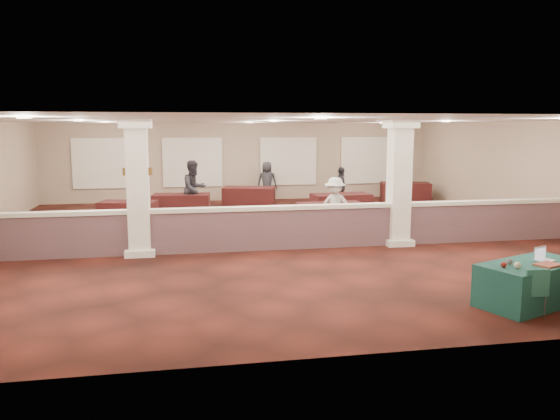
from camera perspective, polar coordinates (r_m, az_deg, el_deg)
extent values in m
plane|color=#471811|center=(15.16, -0.64, -2.86)|extent=(16.00, 16.00, 0.00)
cube|color=gray|center=(22.82, -4.08, 5.05)|extent=(16.00, 0.04, 3.20)
cube|color=gray|center=(7.24, 10.18, -2.85)|extent=(16.00, 0.04, 3.20)
cube|color=gray|center=(18.09, 25.24, 3.31)|extent=(0.04, 16.00, 3.20)
cube|color=silver|center=(14.86, -0.66, 9.32)|extent=(16.00, 16.00, 0.02)
cube|color=brown|center=(13.62, 0.43, -2.04)|extent=(15.60, 0.20, 1.00)
cube|color=beige|center=(13.52, 0.43, 0.25)|extent=(15.60, 0.28, 0.10)
cube|color=silver|center=(13.25, -14.61, 2.19)|extent=(0.50, 0.50, 3.20)
cube|color=silver|center=(13.50, -14.36, -4.23)|extent=(0.70, 0.70, 0.16)
cube|color=silver|center=(13.18, -14.86, 8.69)|extent=(0.72, 0.72, 0.20)
cube|color=silver|center=(14.32, 12.32, 2.74)|extent=(0.50, 0.50, 3.20)
cube|color=silver|center=(14.55, 12.13, -3.22)|extent=(0.70, 0.70, 0.16)
cube|color=silver|center=(14.25, 12.52, 8.75)|extent=(0.72, 0.72, 0.20)
cylinder|color=brown|center=(13.24, -15.88, 3.88)|extent=(0.12, 0.12, 0.18)
cylinder|color=white|center=(13.24, -15.88, 3.88)|extent=(0.09, 0.09, 0.10)
cylinder|color=brown|center=(13.20, -13.46, 3.96)|extent=(0.12, 0.12, 0.18)
cylinder|color=white|center=(13.20, -13.46, 3.96)|extent=(0.09, 0.09, 0.10)
cube|color=#0E3532|center=(10.39, 24.73, -7.00)|extent=(2.12, 1.58, 0.73)
cube|color=#1B4F4D|center=(9.78, 24.66, -7.74)|extent=(0.43, 0.43, 0.05)
cube|color=#1B4F4D|center=(9.58, 25.32, -6.76)|extent=(0.39, 0.07, 0.39)
cylinder|color=slate|center=(9.62, 24.23, -9.31)|extent=(0.02, 0.02, 0.37)
cylinder|color=slate|center=(9.80, 25.94, -9.11)|extent=(0.02, 0.02, 0.37)
cylinder|color=slate|center=(9.90, 23.24, -8.75)|extent=(0.02, 0.02, 0.37)
cylinder|color=slate|center=(10.07, 24.92, -8.57)|extent=(0.02, 0.02, 0.37)
cube|color=black|center=(17.92, -15.58, -0.24)|extent=(1.91, 1.28, 0.71)
cube|color=black|center=(16.35, 5.27, -0.65)|extent=(1.97, 1.03, 0.79)
cube|color=black|center=(18.62, 6.40, 0.48)|extent=(2.02, 1.13, 0.79)
cube|color=black|center=(18.92, -10.26, 0.49)|extent=(2.00, 1.15, 0.77)
cube|color=black|center=(20.68, -3.25, 1.33)|extent=(2.11, 1.42, 0.78)
cube|color=black|center=(22.80, 12.96, 1.81)|extent=(2.14, 1.44, 0.79)
imported|color=black|center=(18.76, -8.96, 2.22)|extent=(1.04, 0.95, 1.91)
imported|color=#BABAB6|center=(15.41, 5.77, 0.37)|extent=(1.14, 0.98, 1.64)
imported|color=black|center=(20.47, 6.37, 2.31)|extent=(0.77, 1.02, 1.56)
imported|color=black|center=(22.01, -1.36, 2.93)|extent=(0.90, 0.63, 1.66)
cube|color=silver|center=(10.52, 26.00, -4.78)|extent=(0.39, 0.34, 0.02)
cube|color=silver|center=(10.56, 25.52, -4.04)|extent=(0.31, 0.13, 0.22)
cube|color=silver|center=(10.56, 25.54, -4.13)|extent=(0.28, 0.11, 0.19)
cube|color=#D34221|center=(10.21, 26.20, -5.15)|extent=(0.48, 0.43, 0.03)
sphere|color=beige|center=(9.79, 23.57, -5.31)|extent=(0.11, 0.11, 0.11)
sphere|color=maroon|center=(9.75, 22.34, -5.31)|extent=(0.10, 0.10, 0.10)
sphere|color=#505055|center=(9.99, 22.86, -5.01)|extent=(0.10, 0.10, 0.10)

